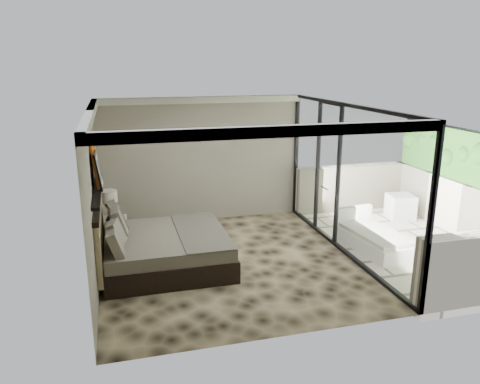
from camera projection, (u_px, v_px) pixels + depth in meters
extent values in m
plane|color=black|center=(229.00, 262.00, 8.50)|extent=(5.00, 5.00, 0.00)
cube|color=silver|center=(227.00, 107.00, 7.75)|extent=(4.50, 5.00, 0.02)
cube|color=gray|center=(202.00, 160.00, 10.44)|extent=(4.50, 0.02, 2.80)
cube|color=gray|center=(94.00, 198.00, 7.56)|extent=(0.02, 5.00, 2.80)
cube|color=white|center=(346.00, 180.00, 8.69)|extent=(0.08, 5.00, 2.80)
cube|color=beige|center=(408.00, 245.00, 9.46)|extent=(3.00, 5.00, 0.12)
cube|color=beige|center=(469.00, 211.00, 9.63)|extent=(0.30, 5.00, 1.10)
cube|color=black|center=(97.00, 190.00, 7.64)|extent=(0.12, 2.20, 0.05)
cube|color=black|center=(167.00, 256.00, 8.32)|extent=(2.16, 2.06, 0.37)
cube|color=#625A51|center=(166.00, 240.00, 8.24)|extent=(2.10, 2.00, 0.23)
cube|color=#43403A|center=(201.00, 231.00, 8.36)|extent=(0.82, 2.04, 0.03)
cube|color=#907D5B|center=(100.00, 234.00, 7.90)|extent=(0.08, 2.16, 1.03)
cube|color=black|center=(113.00, 231.00, 9.30)|extent=(0.69, 0.69, 0.55)
cone|color=black|center=(110.00, 216.00, 9.17)|extent=(0.19, 0.19, 0.17)
cone|color=black|center=(110.00, 208.00, 9.12)|extent=(0.19, 0.19, 0.17)
cylinder|color=beige|center=(109.00, 196.00, 9.06)|extent=(0.33, 0.33, 0.23)
cube|color=#9E160D|center=(94.00, 157.00, 7.83)|extent=(0.13, 0.90, 0.90)
cube|color=black|center=(98.00, 170.00, 7.56)|extent=(0.11, 0.50, 0.60)
cube|color=silver|center=(400.00, 207.00, 10.84)|extent=(0.64, 0.64, 0.56)
cube|color=white|center=(375.00, 242.00, 9.08)|extent=(0.97, 1.70, 0.29)
cube|color=beige|center=(376.00, 233.00, 9.04)|extent=(0.92, 1.60, 0.08)
cube|color=white|center=(353.00, 215.00, 9.69)|extent=(0.82, 0.20, 0.36)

